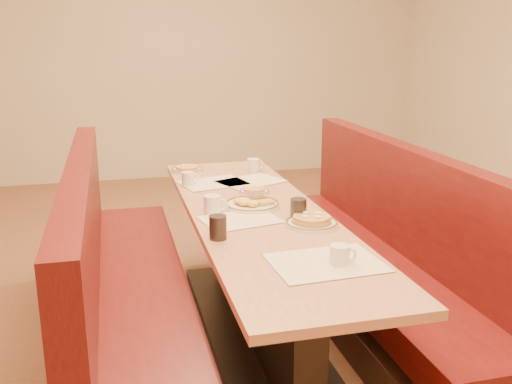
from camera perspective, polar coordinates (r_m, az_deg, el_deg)
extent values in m
plane|color=#9E6647|center=(3.32, 0.14, -14.44)|extent=(8.00, 8.00, 0.00)
cube|color=beige|center=(6.84, -8.47, 13.05)|extent=(6.00, 0.04, 2.80)
cube|color=black|center=(3.31, 0.14, -13.99)|extent=(0.55, 1.88, 0.06)
cube|color=black|center=(3.16, 0.15, -8.84)|extent=(0.15, 1.75, 0.71)
cube|color=tan|center=(3.03, 0.15, -2.35)|extent=(0.70, 2.50, 0.04)
cube|color=#4C3326|center=(3.19, -12.04, -14.06)|extent=(0.55, 2.50, 0.20)
cube|color=#5B130F|center=(3.07, -12.32, -9.66)|extent=(0.55, 2.50, 0.16)
cube|color=#5B130F|center=(2.94, -16.93, -3.18)|extent=(0.12, 2.50, 0.60)
cube|color=#4C3326|center=(3.48, 11.18, -11.38)|extent=(0.55, 2.50, 0.20)
cube|color=#5B130F|center=(3.37, 11.41, -7.28)|extent=(0.55, 2.50, 0.16)
cube|color=#5B130F|center=(3.35, 15.08, -0.80)|extent=(0.12, 2.50, 0.60)
cube|color=beige|center=(2.88, -1.57, -2.76)|extent=(0.42, 0.35, 0.00)
cube|color=beige|center=(2.36, 7.00, -7.03)|extent=(0.46, 0.36, 0.00)
cube|color=beige|center=(3.61, -4.29, 0.93)|extent=(0.46, 0.38, 0.00)
cube|color=beige|center=(3.64, -0.51, 1.09)|extent=(0.47, 0.42, 0.00)
cylinder|color=silver|center=(2.82, 5.57, -3.18)|extent=(0.26, 0.26, 0.02)
torus|color=brown|center=(2.81, 5.58, -3.02)|extent=(0.26, 0.26, 0.01)
cylinder|color=gold|center=(2.81, 5.58, -2.84)|extent=(0.20, 0.20, 0.02)
cylinder|color=gold|center=(2.81, 5.59, -2.53)|extent=(0.18, 0.18, 0.01)
cylinder|color=beige|center=(2.83, 6.24, -2.14)|extent=(0.03, 0.03, 0.01)
cylinder|color=beige|center=(2.83, 5.04, -2.09)|extent=(0.03, 0.03, 0.01)
cylinder|color=beige|center=(2.78, 4.94, -2.45)|extent=(0.03, 0.03, 0.01)
cylinder|color=beige|center=(2.77, 6.17, -2.51)|extent=(0.03, 0.03, 0.01)
cylinder|color=silver|center=(3.10, -0.39, -1.32)|extent=(0.30, 0.30, 0.02)
torus|color=brown|center=(3.10, -0.39, -1.15)|extent=(0.30, 0.30, 0.01)
ellipsoid|color=yellow|center=(3.06, -1.17, -0.99)|extent=(0.08, 0.08, 0.04)
ellipsoid|color=yellow|center=(3.04, -0.33, -1.16)|extent=(0.06, 0.06, 0.04)
ellipsoid|color=yellow|center=(3.09, -1.75, -0.89)|extent=(0.06, 0.06, 0.03)
cylinder|color=brown|center=(3.13, 0.11, -0.75)|extent=(0.11, 0.06, 0.02)
cylinder|color=brown|center=(3.16, -0.13, -0.60)|extent=(0.11, 0.06, 0.02)
cube|color=gold|center=(3.08, 0.93, -1.04)|extent=(0.10, 0.08, 0.02)
cylinder|color=silver|center=(3.38, -0.16, 0.03)|extent=(0.18, 0.18, 0.01)
torus|color=brown|center=(3.38, -0.16, 0.14)|extent=(0.18, 0.18, 0.01)
cylinder|color=#E28E50|center=(3.38, -0.16, 0.27)|extent=(0.13, 0.13, 0.01)
ellipsoid|color=yellow|center=(3.39, -0.60, 0.41)|extent=(0.04, 0.04, 0.02)
cylinder|color=silver|center=(3.96, -6.88, 2.21)|extent=(0.22, 0.22, 0.02)
torus|color=brown|center=(3.96, -6.88, 2.33)|extent=(0.22, 0.22, 0.01)
cylinder|color=#E28E50|center=(3.96, -6.88, 2.46)|extent=(0.15, 0.15, 0.02)
ellipsoid|color=yellow|center=(3.97, -7.32, 2.59)|extent=(0.05, 0.05, 0.02)
cylinder|color=silver|center=(2.34, 8.37, -6.28)|extent=(0.08, 0.08, 0.09)
torus|color=silver|center=(2.35, 9.35, -6.20)|extent=(0.06, 0.02, 0.06)
cylinder|color=black|center=(2.33, 8.40, -5.44)|extent=(0.07, 0.07, 0.01)
cylinder|color=silver|center=(2.99, -4.39, -1.26)|extent=(0.09, 0.09, 0.10)
torus|color=silver|center=(2.98, -3.47, -1.29)|extent=(0.07, 0.04, 0.07)
cylinder|color=black|center=(2.98, -4.41, -0.49)|extent=(0.08, 0.08, 0.01)
cylinder|color=silver|center=(3.89, -0.25, 2.66)|extent=(0.09, 0.09, 0.09)
torus|color=silver|center=(3.91, 0.40, 2.70)|extent=(0.07, 0.02, 0.07)
cylinder|color=black|center=(3.88, -0.25, 3.24)|extent=(0.07, 0.07, 0.01)
cylinder|color=silver|center=(3.58, -6.83, 1.35)|extent=(0.08, 0.08, 0.08)
torus|color=silver|center=(3.58, -6.18, 1.37)|extent=(0.06, 0.02, 0.06)
cylinder|color=black|center=(3.57, -6.85, 1.90)|extent=(0.07, 0.07, 0.01)
cylinder|color=black|center=(2.61, -3.83, -3.57)|extent=(0.08, 0.08, 0.11)
cylinder|color=silver|center=(2.61, -3.83, -3.54)|extent=(0.08, 0.08, 0.11)
cylinder|color=black|center=(2.88, 4.26, -1.78)|extent=(0.08, 0.08, 0.11)
cylinder|color=silver|center=(2.88, 4.26, -1.76)|extent=(0.08, 0.08, 0.11)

